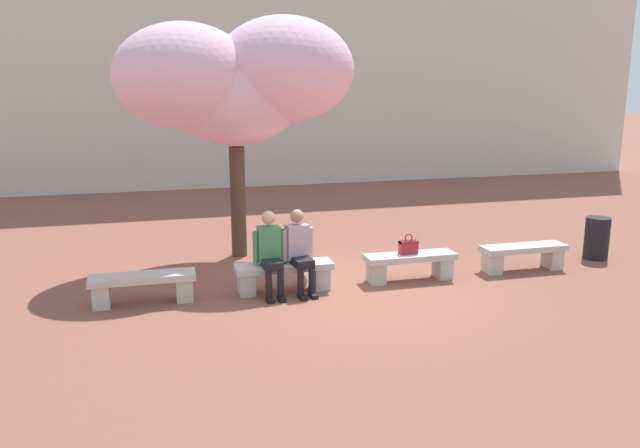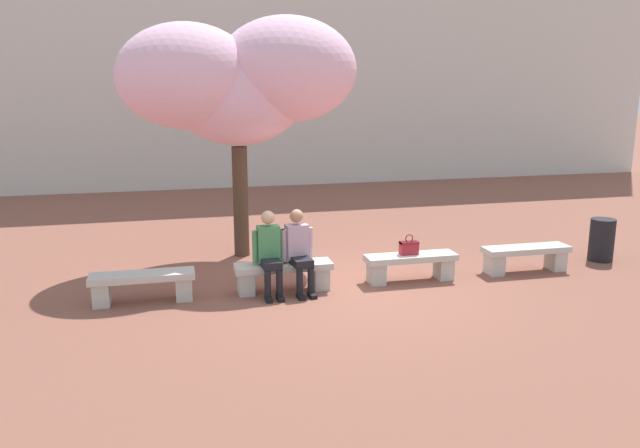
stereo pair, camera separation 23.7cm
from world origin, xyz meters
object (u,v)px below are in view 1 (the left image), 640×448
stone_bench_west_end (143,285)px  handbag (408,246)px  person_seated_right (299,248)px  trash_bin (597,238)px  cherry_tree_main (238,80)px  stone_bench_center (410,263)px  person_seated_left (270,250)px  stone_bench_near_east (523,254)px  stone_bench_near_west (284,273)px

stone_bench_west_end → handbag: handbag is taller
person_seated_right → trash_bin: size_ratio=1.65×
handbag → cherry_tree_main: 4.19m
stone_bench_center → handbag: bearing=152.5°
cherry_tree_main → trash_bin: bearing=-16.5°
person_seated_left → trash_bin: size_ratio=1.65×
stone_bench_center → handbag: 0.29m
person_seated_right → cherry_tree_main: cherry_tree_main is taller
cherry_tree_main → stone_bench_near_east: bearing=-25.4°
stone_bench_near_west → stone_bench_near_east: (4.25, 0.00, 0.00)m
person_seated_right → trash_bin: bearing=3.6°
stone_bench_west_end → stone_bench_near_east: bearing=0.0°
stone_bench_west_end → stone_bench_center: 4.25m
stone_bench_west_end → stone_bench_near_east: size_ratio=1.00×
stone_bench_near_west → stone_bench_center: 2.12m
person_seated_left → stone_bench_near_east: bearing=0.7°
trash_bin → cherry_tree_main: bearing=163.5°
stone_bench_center → cherry_tree_main: size_ratio=0.35×
stone_bench_near_east → trash_bin: bearing=9.9°
stone_bench_west_end → stone_bench_near_west: bearing=0.0°
stone_bench_center → trash_bin: size_ratio=1.96×
stone_bench_near_west → cherry_tree_main: bearing=98.5°
person_seated_left → trash_bin: 6.23m
stone_bench_near_east → handbag: 2.17m
stone_bench_near_west → handbag: size_ratio=4.50×
stone_bench_center → cherry_tree_main: 4.41m
person_seated_right → handbag: bearing=2.2°
cherry_tree_main → trash_bin: cherry_tree_main is taller
stone_bench_center → stone_bench_near_east: same height
person_seated_left → person_seated_right: bearing=0.1°
stone_bench_near_west → stone_bench_near_east: 4.25m
stone_bench_center → person_seated_right: size_ratio=1.18×
stone_bench_near_west → person_seated_right: 0.47m
person_seated_right → stone_bench_near_east: bearing=0.8°
stone_bench_west_end → stone_bench_near_west: same height
stone_bench_near_west → person_seated_left: bearing=-166.6°
stone_bench_west_end → trash_bin: 8.12m
stone_bench_near_west → handbag: (2.09, 0.02, 0.29)m
person_seated_right → person_seated_left: bearing=-179.9°
stone_bench_center → person_seated_left: person_seated_left is taller
handbag → cherry_tree_main: bearing=138.2°
stone_bench_near_west → person_seated_right: bearing=-12.8°
stone_bench_near_west → person_seated_left: 0.47m
person_seated_left → person_seated_right: size_ratio=1.00×
handbag → trash_bin: 3.91m
person_seated_left → stone_bench_west_end: bearing=178.4°
stone_bench_near_east → cherry_tree_main: 5.86m
cherry_tree_main → person_seated_right: bearing=-75.9°
stone_bench_west_end → person_seated_left: (1.90, -0.05, 0.40)m
stone_bench_west_end → trash_bin: size_ratio=1.96×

